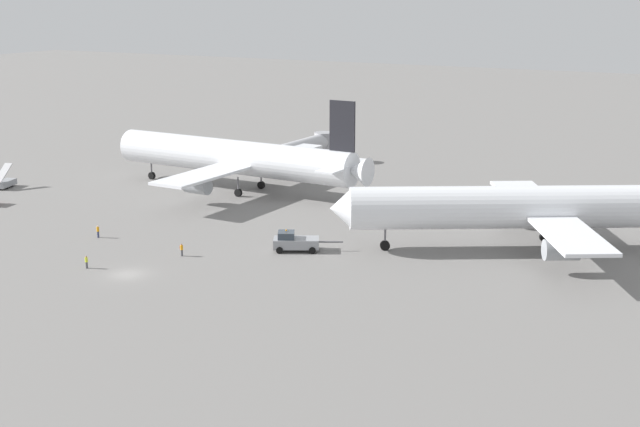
{
  "coord_description": "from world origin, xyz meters",
  "views": [
    {
      "loc": [
        67.61,
        -79.17,
        33.42
      ],
      "look_at": [
        14.03,
        23.25,
        4.0
      ],
      "focal_mm": 49.63,
      "sensor_mm": 36.0,
      "label": 1
    }
  ],
  "objects_px": {
    "gse_stair_truck_yellow": "(5,182)",
    "jet_bridge": "(309,145)",
    "airliner_at_gate_left": "(235,158)",
    "airliner_being_pushed": "(532,208)",
    "ground_crew_ramp_agent_by_cones": "(98,231)",
    "ground_crew_wing_walker_right": "(86,262)",
    "ground_crew_marshaller_foreground": "(182,250)",
    "pushback_tug": "(295,242)"
  },
  "relations": [
    {
      "from": "ground_crew_ramp_agent_by_cones",
      "to": "jet_bridge",
      "type": "distance_m",
      "value": 58.52
    },
    {
      "from": "gse_stair_truck_yellow",
      "to": "jet_bridge",
      "type": "bearing_deg",
      "value": 47.84
    },
    {
      "from": "ground_crew_ramp_agent_by_cones",
      "to": "airliner_at_gate_left",
      "type": "bearing_deg",
      "value": 88.4
    },
    {
      "from": "jet_bridge",
      "to": "ground_crew_wing_walker_right",
      "type": "bearing_deg",
      "value": -84.81
    },
    {
      "from": "airliner_being_pushed",
      "to": "jet_bridge",
      "type": "distance_m",
      "value": 63.82
    },
    {
      "from": "airliner_at_gate_left",
      "to": "pushback_tug",
      "type": "height_order",
      "value": "airliner_at_gate_left"
    },
    {
      "from": "ground_crew_ramp_agent_by_cones",
      "to": "ground_crew_wing_walker_right",
      "type": "bearing_deg",
      "value": -54.33
    },
    {
      "from": "airliner_being_pushed",
      "to": "ground_crew_ramp_agent_by_cones",
      "type": "distance_m",
      "value": 58.91
    },
    {
      "from": "ground_crew_marshaller_foreground",
      "to": "ground_crew_ramp_agent_by_cones",
      "type": "bearing_deg",
      "value": 173.62
    },
    {
      "from": "pushback_tug",
      "to": "gse_stair_truck_yellow",
      "type": "distance_m",
      "value": 63.69
    },
    {
      "from": "pushback_tug",
      "to": "ground_crew_wing_walker_right",
      "type": "bearing_deg",
      "value": -135.78
    },
    {
      "from": "airliner_at_gate_left",
      "to": "ground_crew_ramp_agent_by_cones",
      "type": "bearing_deg",
      "value": -91.6
    },
    {
      "from": "pushback_tug",
      "to": "airliner_being_pushed",
      "type": "bearing_deg",
      "value": 28.99
    },
    {
      "from": "ground_crew_marshaller_foreground",
      "to": "pushback_tug",
      "type": "bearing_deg",
      "value": 37.1
    },
    {
      "from": "airliner_at_gate_left",
      "to": "airliner_being_pushed",
      "type": "bearing_deg",
      "value": -12.07
    },
    {
      "from": "airliner_at_gate_left",
      "to": "ground_crew_marshaller_foreground",
      "type": "height_order",
      "value": "airliner_at_gate_left"
    },
    {
      "from": "gse_stair_truck_yellow",
      "to": "ground_crew_ramp_agent_by_cones",
      "type": "distance_m",
      "value": 39.53
    },
    {
      "from": "airliner_being_pushed",
      "to": "pushback_tug",
      "type": "relative_size",
      "value": 5.45
    },
    {
      "from": "ground_crew_marshaller_foreground",
      "to": "jet_bridge",
      "type": "bearing_deg",
      "value": 102.79
    },
    {
      "from": "airliner_at_gate_left",
      "to": "ground_crew_marshaller_foreground",
      "type": "bearing_deg",
      "value": -67.64
    },
    {
      "from": "pushback_tug",
      "to": "ground_crew_ramp_agent_by_cones",
      "type": "relative_size",
      "value": 5.03
    },
    {
      "from": "ground_crew_wing_walker_right",
      "to": "jet_bridge",
      "type": "bearing_deg",
      "value": 95.19
    },
    {
      "from": "airliner_being_pushed",
      "to": "pushback_tug",
      "type": "height_order",
      "value": "airliner_being_pushed"
    },
    {
      "from": "pushback_tug",
      "to": "ground_crew_ramp_agent_by_cones",
      "type": "bearing_deg",
      "value": -165.3
    },
    {
      "from": "airliner_being_pushed",
      "to": "jet_bridge",
      "type": "xyz_separation_m",
      "value": [
        -52.53,
        36.21,
        -1.54
      ]
    },
    {
      "from": "ground_crew_marshaller_foreground",
      "to": "airliner_at_gate_left",
      "type": "bearing_deg",
      "value": 112.36
    },
    {
      "from": "airliner_being_pushed",
      "to": "jet_bridge",
      "type": "relative_size",
      "value": 2.83
    },
    {
      "from": "ground_crew_ramp_agent_by_cones",
      "to": "ground_crew_marshaller_foreground",
      "type": "relative_size",
      "value": 1.06
    },
    {
      "from": "pushback_tug",
      "to": "ground_crew_wing_walker_right",
      "type": "relative_size",
      "value": 5.51
    },
    {
      "from": "airliner_being_pushed",
      "to": "ground_crew_wing_walker_right",
      "type": "relative_size",
      "value": 30.0
    },
    {
      "from": "airliner_at_gate_left",
      "to": "ground_crew_ramp_agent_by_cones",
      "type": "relative_size",
      "value": 29.28
    },
    {
      "from": "ground_crew_ramp_agent_by_cones",
      "to": "ground_crew_marshaller_foreground",
      "type": "distance_m",
      "value": 15.58
    },
    {
      "from": "ground_crew_marshaller_foreground",
      "to": "jet_bridge",
      "type": "relative_size",
      "value": 0.1
    },
    {
      "from": "airliner_at_gate_left",
      "to": "airliner_being_pushed",
      "type": "height_order",
      "value": "airliner_at_gate_left"
    },
    {
      "from": "airliner_being_pushed",
      "to": "gse_stair_truck_yellow",
      "type": "distance_m",
      "value": 90.37
    },
    {
      "from": "airliner_at_gate_left",
      "to": "airliner_being_pushed",
      "type": "relative_size",
      "value": 1.07
    },
    {
      "from": "airliner_at_gate_left",
      "to": "ground_crew_wing_walker_right",
      "type": "distance_m",
      "value": 45.84
    },
    {
      "from": "gse_stair_truck_yellow",
      "to": "jet_bridge",
      "type": "xyz_separation_m",
      "value": [
        37.56,
        41.48,
        3.06
      ]
    },
    {
      "from": "pushback_tug",
      "to": "ground_crew_marshaller_foreground",
      "type": "xyz_separation_m",
      "value": [
        -11.73,
        -8.87,
        -0.37
      ]
    },
    {
      "from": "airliner_at_gate_left",
      "to": "gse_stair_truck_yellow",
      "type": "distance_m",
      "value": 40.56
    },
    {
      "from": "ground_crew_marshaller_foreground",
      "to": "ground_crew_wing_walker_right",
      "type": "distance_m",
      "value": 12.11
    },
    {
      "from": "airliner_at_gate_left",
      "to": "ground_crew_ramp_agent_by_cones",
      "type": "xyz_separation_m",
      "value": [
        -0.94,
        -33.61,
        -4.83
      ]
    }
  ]
}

